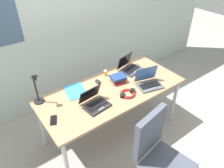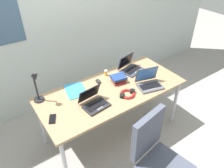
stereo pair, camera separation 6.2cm
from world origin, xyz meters
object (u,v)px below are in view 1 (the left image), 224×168
Objects in this scene: desk_lamp at (37,89)px; paper_folder_by_keyboard at (76,91)px; book_stack at (118,79)px; laptop_mid_desk at (95,102)px; cell_phone at (53,120)px; office_chair at (160,164)px; laptop_back_left at (129,67)px; laptop_front_left at (149,82)px; computer_mouse at (98,81)px; pill_bottle at (105,73)px; headphones at (128,94)px.

desk_lamp reaches higher than paper_folder_by_keyboard.
book_stack is 0.68× the size of paper_folder_by_keyboard.
cell_phone is (-0.47, 0.06, -0.04)m from laptop_mid_desk.
office_chair reaches higher than book_stack.
laptop_mid_desk is 0.88× the size of laptop_back_left.
laptop_front_left is at bearing -5.85° from laptop_mid_desk.
laptop_front_left is 1.65× the size of book_stack.
paper_folder_by_keyboard is at bearing 97.68° from laptop_mid_desk.
computer_mouse is at bearing 52.13° from laptop_mid_desk.
pill_bottle is at bearing 7.86° from paper_folder_by_keyboard.
desk_lamp is 1.17× the size of laptop_back_left.
cell_phone is at bearing 173.79° from laptop_front_left.
laptop_back_left reaches higher than laptop_mid_desk.
pill_bottle reaches higher than paper_folder_by_keyboard.
laptop_mid_desk is 1.40× the size of headphones.
office_chair is (0.71, -1.21, -0.54)m from desk_lamp.
headphones is 0.63m from paper_folder_by_keyboard.
desk_lamp is 1.90× the size of book_stack.
computer_mouse is 0.10× the size of office_chair.
headphones reaches higher than computer_mouse.
laptop_back_left is at bearing 39.01° from cell_phone.
desk_lamp reaches higher than laptop_back_left.
desk_lamp is 0.76m from computer_mouse.
desk_lamp is 4.17× the size of computer_mouse.
headphones is at bearing -73.08° from computer_mouse.
laptop_mid_desk is 0.44m from computer_mouse.
cell_phone is at bearing 173.20° from laptop_mid_desk.
laptop_back_left is at bearing 23.35° from laptop_mid_desk.
laptop_mid_desk reaches higher than paper_folder_by_keyboard.
cell_phone is at bearing -167.25° from laptop_back_left.
laptop_back_left is at bearing -1.08° from paper_folder_by_keyboard.
laptop_back_left is 1.60× the size of headphones.
laptop_mid_desk is 3.12× the size of computer_mouse.
laptop_back_left is 0.35× the size of office_chair.
cell_phone is at bearing -171.03° from book_stack.
headphones is (0.89, -0.47, -0.18)m from desk_lamp.
cell_phone is (-1.22, 0.13, -0.04)m from laptop_front_left.
laptop_back_left is at bearing 84.50° from laptop_front_left.
computer_mouse is at bearing 109.26° from headphones.
laptop_mid_desk is 0.75m from laptop_front_left.
laptop_front_left reaches higher than paper_folder_by_keyboard.
laptop_front_left is 0.38m from book_stack.
cell_phone is at bearing 129.46° from office_chair.
office_chair reaches higher than computer_mouse.
paper_folder_by_keyboard is at bearing 61.77° from cell_phone.
laptop_front_left is at bearing 20.05° from cell_phone.
laptop_mid_desk is 0.97× the size of paper_folder_by_keyboard.
laptop_front_left is 4.41× the size of pill_bottle.
pill_bottle is (0.91, 0.02, -0.16)m from desk_lamp.
desk_lamp is 1.50m from office_chair.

